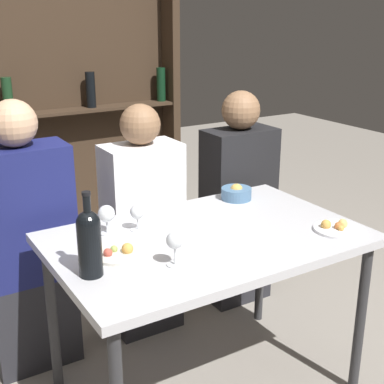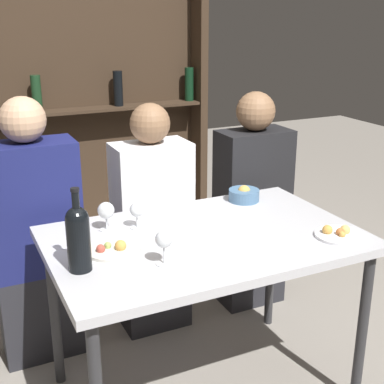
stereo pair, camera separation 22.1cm
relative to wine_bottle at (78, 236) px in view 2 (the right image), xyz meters
name	(u,v)px [view 2 (the right image)]	position (x,y,z in m)	size (l,w,h in m)	color
dining_table	(205,251)	(0.53, 0.08, -0.20)	(1.25, 0.81, 0.76)	silver
wine_rack_wall	(76,77)	(0.53, 2.11, 0.29)	(1.94, 0.21, 2.35)	#38281C
wine_bottle	(78,236)	(0.00, 0.00, 0.00)	(0.08, 0.08, 0.30)	black
wine_glass_0	(164,241)	(0.28, -0.09, -0.04)	(0.06, 0.06, 0.13)	silver
wine_glass_1	(137,211)	(0.31, 0.28, -0.06)	(0.06, 0.06, 0.11)	silver
wine_glass_2	(106,211)	(0.19, 0.31, -0.05)	(0.07, 0.07, 0.12)	silver
food_plate_0	(113,249)	(0.15, 0.10, -0.12)	(0.21, 0.21, 0.05)	silver
food_plate_1	(339,234)	(1.02, -0.16, -0.12)	(0.20, 0.20, 0.05)	white
snack_bowl	(244,195)	(0.89, 0.38, -0.10)	(0.15, 0.15, 0.08)	#4C7299
seated_person_left	(35,241)	(-0.05, 0.69, -0.29)	(0.43, 0.22, 1.27)	#26262B
seated_person_center	(153,227)	(0.54, 0.69, -0.32)	(0.38, 0.22, 1.20)	#26262B
seated_person_right	(252,207)	(1.13, 0.69, -0.31)	(0.39, 0.22, 1.22)	#26262B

